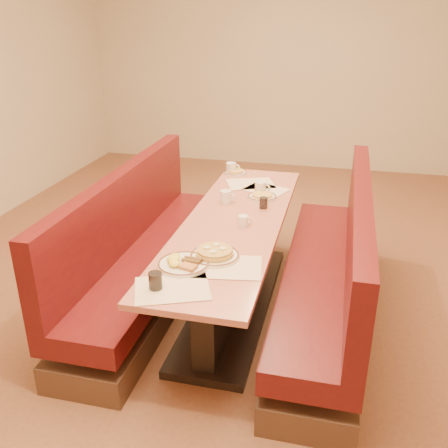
% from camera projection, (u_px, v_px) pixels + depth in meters
% --- Properties ---
extents(ground, '(8.00, 8.00, 0.00)m').
position_uv_depth(ground, '(233.00, 307.00, 3.97)').
color(ground, '#9E6647').
rests_on(ground, ground).
extents(room_envelope, '(6.04, 8.04, 2.82)m').
position_uv_depth(room_envelope, '(235.00, 51.00, 3.20)').
color(room_envelope, beige).
rests_on(room_envelope, ground).
extents(diner_table, '(0.70, 2.50, 0.75)m').
position_uv_depth(diner_table, '(234.00, 265.00, 3.82)').
color(diner_table, black).
rests_on(diner_table, ground).
extents(booth_left, '(0.55, 2.50, 1.05)m').
position_uv_depth(booth_left, '(144.00, 256.00, 3.98)').
color(booth_left, '#4C3326').
rests_on(booth_left, ground).
extents(booth_right, '(0.55, 2.50, 1.05)m').
position_uv_depth(booth_right, '(331.00, 278.00, 3.67)').
color(booth_right, '#4C3326').
rests_on(booth_right, ground).
extents(placemat_near_left, '(0.50, 0.44, 0.00)m').
position_uv_depth(placemat_near_left, '(172.00, 288.00, 2.77)').
color(placemat_near_left, '#FFEDC7').
rests_on(placemat_near_left, diner_table).
extents(placemat_near_right, '(0.46, 0.37, 0.00)m').
position_uv_depth(placemat_near_right, '(227.00, 267.00, 3.00)').
color(placemat_near_right, '#FFEDC7').
rests_on(placemat_near_right, diner_table).
extents(placemat_far_left, '(0.49, 0.43, 0.00)m').
position_uv_depth(placemat_far_left, '(251.00, 184.00, 4.42)').
color(placemat_far_left, '#FFEDC7').
rests_on(placemat_far_left, diner_table).
extents(placemat_far_right, '(0.41, 0.37, 0.00)m').
position_uv_depth(placemat_far_right, '(266.00, 189.00, 4.28)').
color(placemat_far_right, '#FFEDC7').
rests_on(placemat_far_right, diner_table).
extents(pancake_plate, '(0.31, 0.31, 0.07)m').
position_uv_depth(pancake_plate, '(215.00, 254.00, 3.11)').
color(pancake_plate, white).
rests_on(pancake_plate, diner_table).
extents(eggs_plate, '(0.32, 0.32, 0.06)m').
position_uv_depth(eggs_plate, '(183.00, 263.00, 3.01)').
color(eggs_plate, white).
rests_on(eggs_plate, diner_table).
extents(extra_plate_mid, '(0.24, 0.24, 0.05)m').
position_uv_depth(extra_plate_mid, '(262.00, 196.00, 4.09)').
color(extra_plate_mid, white).
rests_on(extra_plate_mid, diner_table).
extents(extra_plate_far, '(0.22, 0.22, 0.04)m').
position_uv_depth(extra_plate_far, '(235.00, 172.00, 4.70)').
color(extra_plate_far, white).
rests_on(extra_plate_far, diner_table).
extents(coffee_mug_a, '(0.10, 0.07, 0.08)m').
position_uv_depth(coffee_mug_a, '(244.00, 221.00, 3.56)').
color(coffee_mug_a, white).
rests_on(coffee_mug_a, diner_table).
extents(coffee_mug_b, '(0.13, 0.09, 0.10)m').
position_uv_depth(coffee_mug_b, '(226.00, 196.00, 3.99)').
color(coffee_mug_b, white).
rests_on(coffee_mug_b, diner_table).
extents(coffee_mug_c, '(0.13, 0.09, 0.10)m').
position_uv_depth(coffee_mug_c, '(261.00, 187.00, 4.18)').
color(coffee_mug_c, white).
rests_on(coffee_mug_c, diner_table).
extents(coffee_mug_d, '(0.13, 0.09, 0.10)m').
position_uv_depth(coffee_mug_d, '(231.00, 168.00, 4.69)').
color(coffee_mug_d, white).
rests_on(coffee_mug_d, diner_table).
extents(soda_tumbler_near, '(0.08, 0.08, 0.10)m').
position_uv_depth(soda_tumbler_near, '(155.00, 281.00, 2.75)').
color(soda_tumbler_near, black).
rests_on(soda_tumbler_near, diner_table).
extents(soda_tumbler_mid, '(0.06, 0.06, 0.09)m').
position_uv_depth(soda_tumbler_mid, '(263.00, 203.00, 3.87)').
color(soda_tumbler_mid, black).
rests_on(soda_tumbler_mid, diner_table).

